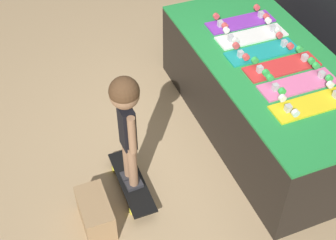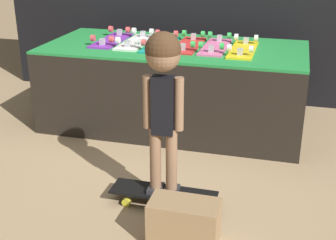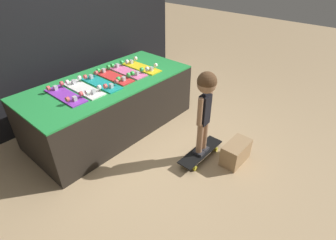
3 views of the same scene
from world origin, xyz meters
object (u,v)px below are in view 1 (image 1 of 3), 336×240
(skateboard_white_on_rack, at_px, (252,35))
(skateboard_yellow_on_rack, at_px, (312,103))
(skateboard_purple_on_rack, at_px, (241,21))
(skateboard_red_on_rack, at_px, (282,66))
(skateboard_pink_on_rack, at_px, (298,83))
(child, at_px, (126,114))
(storage_box, at_px, (96,213))
(skateboard_on_floor, at_px, (132,182))
(skateboard_teal_on_rack, at_px, (262,51))

(skateboard_white_on_rack, relative_size, skateboard_yellow_on_rack, 1.00)
(skateboard_purple_on_rack, relative_size, skateboard_red_on_rack, 1.00)
(skateboard_yellow_on_rack, bearing_deg, skateboard_purple_on_rack, 177.76)
(skateboard_yellow_on_rack, bearing_deg, skateboard_pink_on_rack, 170.89)
(child, distance_m, storage_box, 0.77)
(skateboard_red_on_rack, xyz_separation_m, skateboard_pink_on_rack, (0.23, -0.00, 0.00))
(skateboard_red_on_rack, height_order, child, child)
(skateboard_white_on_rack, height_order, skateboard_on_floor, skateboard_white_on_rack)
(skateboard_yellow_on_rack, xyz_separation_m, storage_box, (-0.09, -1.60, -0.59))
(skateboard_red_on_rack, xyz_separation_m, storage_box, (0.36, -1.64, -0.59))
(skateboard_on_floor, bearing_deg, skateboard_teal_on_rack, 106.74)
(storage_box, bearing_deg, child, 121.92)
(skateboard_purple_on_rack, relative_size, skateboard_pink_on_rack, 1.00)
(skateboard_purple_on_rack, distance_m, child, 1.55)
(skateboard_red_on_rack, relative_size, skateboard_yellow_on_rack, 1.00)
(skateboard_purple_on_rack, bearing_deg, skateboard_on_floor, -57.48)
(child, bearing_deg, storage_box, -61.22)
(child, bearing_deg, skateboard_pink_on_rack, 83.53)
(skateboard_teal_on_rack, bearing_deg, skateboard_white_on_rack, 172.58)
(skateboard_pink_on_rack, xyz_separation_m, skateboard_on_floor, (-0.08, -1.30, -0.64))
(skateboard_white_on_rack, xyz_separation_m, skateboard_red_on_rack, (0.45, 0.01, 0.00))
(skateboard_purple_on_rack, distance_m, skateboard_yellow_on_rack, 1.14)
(skateboard_pink_on_rack, bearing_deg, storage_box, -85.29)
(skateboard_teal_on_rack, relative_size, skateboard_pink_on_rack, 1.00)
(skateboard_teal_on_rack, xyz_separation_m, storage_box, (0.59, -1.60, -0.59))
(storage_box, bearing_deg, skateboard_on_floor, 121.92)
(storage_box, bearing_deg, skateboard_purple_on_rack, 122.40)
(skateboard_yellow_on_rack, bearing_deg, child, -103.49)
(skateboard_pink_on_rack, bearing_deg, skateboard_white_on_rack, -179.15)
(child, height_order, storage_box, child)
(skateboard_pink_on_rack, height_order, skateboard_on_floor, skateboard_pink_on_rack)
(skateboard_purple_on_rack, height_order, skateboard_pink_on_rack, same)
(skateboard_white_on_rack, height_order, skateboard_red_on_rack, same)
(skateboard_on_floor, distance_m, child, 0.71)
(child, xyz_separation_m, storage_box, (0.21, -0.34, -0.66))
(storage_box, bearing_deg, skateboard_yellow_on_rack, 86.70)
(skateboard_yellow_on_rack, bearing_deg, skateboard_on_floor, -103.49)
(skateboard_purple_on_rack, xyz_separation_m, child, (0.83, -1.31, 0.07))
(skateboard_teal_on_rack, bearing_deg, skateboard_pink_on_rack, 4.99)
(skateboard_on_floor, bearing_deg, child, 0.00)
(skateboard_teal_on_rack, xyz_separation_m, skateboard_yellow_on_rack, (0.68, 0.00, 0.00))
(child, bearing_deg, skateboard_on_floor, 0.00)
(skateboard_white_on_rack, distance_m, skateboard_red_on_rack, 0.45)
(skateboard_white_on_rack, bearing_deg, skateboard_teal_on_rack, -7.42)
(skateboard_on_floor, relative_size, child, 0.67)
(skateboard_purple_on_rack, bearing_deg, skateboard_white_on_rack, -4.53)
(skateboard_teal_on_rack, height_order, skateboard_red_on_rack, same)
(skateboard_teal_on_rack, distance_m, skateboard_yellow_on_rack, 0.68)
(skateboard_purple_on_rack, distance_m, skateboard_pink_on_rack, 0.91)
(skateboard_teal_on_rack, relative_size, storage_box, 1.59)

